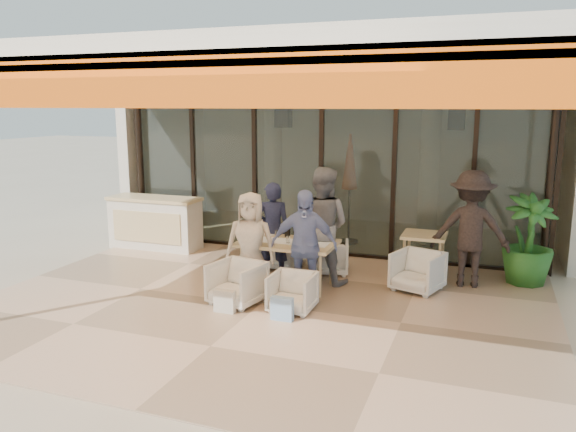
{
  "coord_description": "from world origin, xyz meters",
  "views": [
    {
      "loc": [
        2.98,
        -7.0,
        2.83
      ],
      "look_at": [
        0.1,
        0.9,
        1.15
      ],
      "focal_mm": 35.0,
      "sensor_mm": 36.0,
      "label": 1
    }
  ],
  "objects_px": {
    "chair_far_right": "(330,256)",
    "diner_grey": "(322,226)",
    "diner_cream": "(251,244)",
    "potted_palm": "(528,240)",
    "standing_woman": "(471,229)",
    "chair_near_right": "(292,291)",
    "chair_near_left": "(237,281)",
    "host_counter": "(155,223)",
    "diner_navy": "(273,230)",
    "diner_periwinkle": "(304,246)",
    "dining_table": "(287,245)",
    "side_table": "(424,240)",
    "chair_far_left": "(283,251)",
    "side_chair": "(418,270)"
  },
  "relations": [
    {
      "from": "diner_grey",
      "to": "diner_periwinkle",
      "type": "distance_m",
      "value": 0.91
    },
    {
      "from": "side_table",
      "to": "side_chair",
      "type": "xyz_separation_m",
      "value": [
        0.0,
        -0.75,
        -0.29
      ]
    },
    {
      "from": "side_table",
      "to": "standing_woman",
      "type": "relative_size",
      "value": 0.4
    },
    {
      "from": "dining_table",
      "to": "chair_near_left",
      "type": "height_order",
      "value": "dining_table"
    },
    {
      "from": "chair_near_right",
      "to": "diner_cream",
      "type": "distance_m",
      "value": 1.09
    },
    {
      "from": "standing_woman",
      "to": "chair_near_right",
      "type": "bearing_deg",
      "value": 38.88
    },
    {
      "from": "chair_far_right",
      "to": "diner_cream",
      "type": "bearing_deg",
      "value": 44.43
    },
    {
      "from": "diner_navy",
      "to": "diner_periwinkle",
      "type": "xyz_separation_m",
      "value": [
        0.84,
        -0.9,
        0.02
      ]
    },
    {
      "from": "chair_near_right",
      "to": "standing_woman",
      "type": "height_order",
      "value": "standing_woman"
    },
    {
      "from": "host_counter",
      "to": "side_table",
      "type": "xyz_separation_m",
      "value": [
        5.23,
        -0.13,
        0.11
      ]
    },
    {
      "from": "chair_near_left",
      "to": "chair_far_right",
      "type": "bearing_deg",
      "value": 78.41
    },
    {
      "from": "dining_table",
      "to": "diner_cream",
      "type": "height_order",
      "value": "diner_cream"
    },
    {
      "from": "standing_woman",
      "to": "dining_table",
      "type": "bearing_deg",
      "value": 18.4
    },
    {
      "from": "chair_near_left",
      "to": "diner_periwinkle",
      "type": "bearing_deg",
      "value": 43.03
    },
    {
      "from": "diner_grey",
      "to": "side_table",
      "type": "distance_m",
      "value": 1.75
    },
    {
      "from": "side_table",
      "to": "diner_cream",
      "type": "bearing_deg",
      "value": -143.91
    },
    {
      "from": "chair_near_left",
      "to": "diner_cream",
      "type": "xyz_separation_m",
      "value": [
        0.0,
        0.5,
        0.43
      ]
    },
    {
      "from": "diner_cream",
      "to": "potted_palm",
      "type": "xyz_separation_m",
      "value": [
        3.93,
        1.91,
        -0.06
      ]
    },
    {
      "from": "diner_grey",
      "to": "potted_palm",
      "type": "xyz_separation_m",
      "value": [
        3.09,
        1.01,
        -0.21
      ]
    },
    {
      "from": "diner_cream",
      "to": "chair_near_left",
      "type": "bearing_deg",
      "value": -99.96
    },
    {
      "from": "side_table",
      "to": "diner_grey",
      "type": "bearing_deg",
      "value": -151.69
    },
    {
      "from": "diner_grey",
      "to": "diner_periwinkle",
      "type": "height_order",
      "value": "diner_grey"
    },
    {
      "from": "chair_far_right",
      "to": "chair_near_left",
      "type": "relative_size",
      "value": 0.91
    },
    {
      "from": "chair_far_right",
      "to": "potted_palm",
      "type": "relative_size",
      "value": 0.44
    },
    {
      "from": "diner_periwinkle",
      "to": "potted_palm",
      "type": "height_order",
      "value": "diner_periwinkle"
    },
    {
      "from": "host_counter",
      "to": "diner_navy",
      "type": "height_order",
      "value": "diner_navy"
    },
    {
      "from": "diner_navy",
      "to": "diner_periwinkle",
      "type": "bearing_deg",
      "value": 115.66
    },
    {
      "from": "chair_near_right",
      "to": "potted_palm",
      "type": "relative_size",
      "value": 0.42
    },
    {
      "from": "dining_table",
      "to": "side_table",
      "type": "xyz_separation_m",
      "value": [
        1.94,
        1.26,
        -0.05
      ]
    },
    {
      "from": "diner_periwinkle",
      "to": "host_counter",
      "type": "bearing_deg",
      "value": 143.68
    },
    {
      "from": "diner_navy",
      "to": "host_counter",
      "type": "bearing_deg",
      "value": -35.5
    },
    {
      "from": "chair_far_left",
      "to": "potted_palm",
      "type": "xyz_separation_m",
      "value": [
        3.93,
        0.51,
        0.41
      ]
    },
    {
      "from": "chair_far_right",
      "to": "diner_cream",
      "type": "relative_size",
      "value": 0.41
    },
    {
      "from": "diner_periwinkle",
      "to": "side_chair",
      "type": "relative_size",
      "value": 2.38
    },
    {
      "from": "chair_far_right",
      "to": "diner_grey",
      "type": "height_order",
      "value": "diner_grey"
    },
    {
      "from": "chair_near_left",
      "to": "side_table",
      "type": "bearing_deg",
      "value": 55.53
    },
    {
      "from": "diner_navy",
      "to": "standing_woman",
      "type": "xyz_separation_m",
      "value": [
        3.07,
        0.59,
        0.12
      ]
    },
    {
      "from": "chair_near_right",
      "to": "chair_far_right",
      "type": "bearing_deg",
      "value": 90.32
    },
    {
      "from": "chair_near_left",
      "to": "diner_grey",
      "type": "relative_size",
      "value": 0.37
    },
    {
      "from": "chair_far_right",
      "to": "potted_palm",
      "type": "distance_m",
      "value": 3.16
    },
    {
      "from": "diner_cream",
      "to": "potted_palm",
      "type": "relative_size",
      "value": 1.08
    },
    {
      "from": "diner_grey",
      "to": "standing_woman",
      "type": "relative_size",
      "value": 1.02
    },
    {
      "from": "diner_navy",
      "to": "side_table",
      "type": "bearing_deg",
      "value": -178.25
    },
    {
      "from": "chair_near_left",
      "to": "side_table",
      "type": "height_order",
      "value": "side_table"
    },
    {
      "from": "chair_far_right",
      "to": "diner_navy",
      "type": "height_order",
      "value": "diner_navy"
    },
    {
      "from": "diner_navy",
      "to": "standing_woman",
      "type": "distance_m",
      "value": 3.13
    },
    {
      "from": "host_counter",
      "to": "dining_table",
      "type": "xyz_separation_m",
      "value": [
        3.29,
        -1.39,
        0.16
      ]
    },
    {
      "from": "host_counter",
      "to": "diner_periwinkle",
      "type": "bearing_deg",
      "value": -26.37
    },
    {
      "from": "diner_grey",
      "to": "diner_cream",
      "type": "xyz_separation_m",
      "value": [
        -0.84,
        -0.9,
        -0.16
      ]
    },
    {
      "from": "chair_far_right",
      "to": "diner_periwinkle",
      "type": "xyz_separation_m",
      "value": [
        0.0,
        -1.4,
        0.51
      ]
    }
  ]
}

